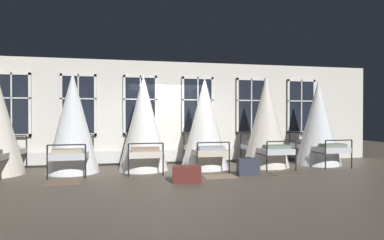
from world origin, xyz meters
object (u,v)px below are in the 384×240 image
(cot_sixth, at_px, (318,124))
(cot_fourth, at_px, (205,124))
(cot_fifth, at_px, (266,123))
(travel_trunk, at_px, (187,174))
(cot_third, at_px, (143,124))
(suitcase_dark, at_px, (248,167))
(cot_second, at_px, (73,124))

(cot_sixth, bearing_deg, cot_fourth, 88.75)
(cot_fifth, relative_size, travel_trunk, 4.23)
(cot_fifth, height_order, cot_sixth, cot_fifth)
(cot_third, bearing_deg, cot_fourth, -92.38)
(suitcase_dark, bearing_deg, cot_second, 161.98)
(cot_sixth, bearing_deg, cot_third, 88.06)
(cot_sixth, relative_size, travel_trunk, 4.11)
(cot_fourth, relative_size, cot_fifth, 0.97)
(travel_trunk, bearing_deg, cot_fifth, 32.89)
(cot_sixth, bearing_deg, suitcase_dark, 113.78)
(cot_fourth, bearing_deg, cot_second, 89.52)
(cot_fourth, distance_m, travel_trunk, 2.28)
(cot_third, relative_size, suitcase_dark, 4.73)
(cot_sixth, bearing_deg, travel_trunk, 110.44)
(travel_trunk, bearing_deg, cot_second, 146.13)
(cot_second, xyz_separation_m, cot_fifth, (5.49, -0.06, 0.01))
(travel_trunk, bearing_deg, suitcase_dark, 16.10)
(cot_fifth, bearing_deg, travel_trunk, 122.05)
(cot_sixth, relative_size, suitcase_dark, 4.66)
(cot_second, bearing_deg, cot_fifth, -90.87)
(cot_fifth, bearing_deg, cot_sixth, -88.94)
(cot_second, relative_size, cot_sixth, 1.02)
(cot_third, bearing_deg, cot_sixth, -90.94)
(cot_third, distance_m, cot_sixth, 5.40)
(cot_third, height_order, cot_sixth, cot_third)
(cot_sixth, distance_m, travel_trunk, 5.00)
(cot_third, height_order, cot_fourth, cot_third)
(cot_sixth, distance_m, suitcase_dark, 3.32)
(cot_third, bearing_deg, suitcase_dark, -119.05)
(cot_fifth, distance_m, travel_trunk, 3.46)
(cot_second, distance_m, travel_trunk, 3.48)
(travel_trunk, bearing_deg, cot_sixth, 22.12)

